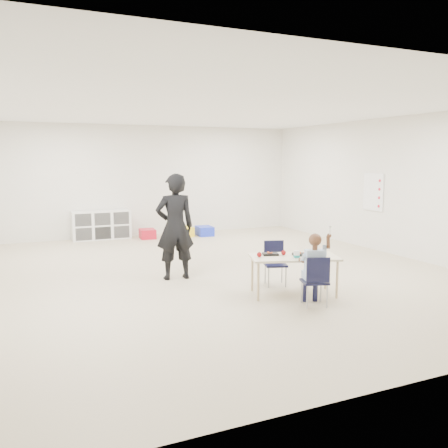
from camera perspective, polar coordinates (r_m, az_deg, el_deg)
name	(u,v)px	position (r m, az deg, el deg)	size (l,w,h in m)	color
room	(214,192)	(8.07, -1.24, 3.88)	(9.00, 9.02, 2.80)	#C5B797
table	(293,275)	(6.96, 8.36, -6.10)	(1.38, 0.97, 0.57)	beige
chair_near	(315,281)	(6.49, 10.83, -6.69)	(0.33, 0.31, 0.69)	black
chair_far	(276,264)	(7.42, 6.22, -4.77)	(0.33, 0.31, 0.69)	black
child	(315,266)	(6.45, 10.88, -5.00)	(0.46, 0.46, 1.08)	#B9D6FB
lunch_tray_near	(301,254)	(6.96, 9.19, -3.63)	(0.22, 0.16, 0.03)	black
lunch_tray_far	(270,254)	(6.92, 5.60, -3.62)	(0.22, 0.16, 0.03)	black
milk_carton	(297,255)	(6.76, 8.73, -3.65)	(0.07, 0.07, 0.10)	white
bread_roll	(317,255)	(6.89, 11.12, -3.63)	(0.09, 0.09, 0.07)	#B7854B
apple_near	(284,253)	(6.94, 7.18, -3.44)	(0.07, 0.07, 0.07)	maroon
apple_far	(259,255)	(6.77, 4.27, -3.69)	(0.07, 0.07, 0.07)	maroon
cubby_shelf	(101,225)	(11.97, -14.53, -0.13)	(1.40, 0.40, 0.70)	white
rules_poster	(373,192)	(10.73, 17.52, 3.70)	(0.02, 0.60, 0.80)	white
adult	(175,227)	(7.72, -5.92, -0.34)	(0.63, 0.41, 1.73)	black
bin_red	(147,234)	(11.90, -9.20, -1.17)	(0.37, 0.47, 0.23)	red
bin_yellow	(184,232)	(12.11, -4.85, -0.91)	(0.38, 0.49, 0.24)	yellow
bin_blue	(205,231)	(12.19, -2.35, -0.84)	(0.38, 0.49, 0.24)	#1C31D6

